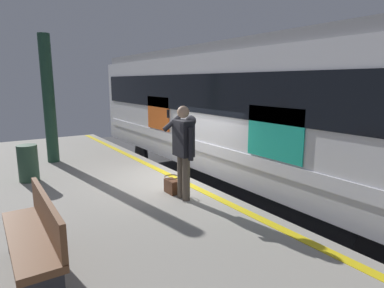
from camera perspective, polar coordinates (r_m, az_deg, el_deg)
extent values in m
plane|color=#3D3D3F|center=(7.78, -0.31, -12.63)|extent=(23.56, 23.56, 0.00)
cube|color=#9E998E|center=(6.77, -15.78, -12.41)|extent=(14.74, 4.21, 0.95)
cube|color=yellow|center=(7.30, -2.30, -6.26)|extent=(14.45, 0.16, 0.01)
cube|color=slate|center=(8.38, 6.33, -10.34)|extent=(19.17, 0.08, 0.16)
cube|color=slate|center=(9.31, 13.22, -8.35)|extent=(19.17, 0.08, 0.16)
cube|color=silver|center=(8.46, 9.56, 5.58)|extent=(12.69, 2.75, 2.78)
cube|color=gray|center=(8.46, 9.89, 15.82)|extent=(12.43, 2.53, 0.24)
cube|color=black|center=(7.56, 1.83, 8.80)|extent=(12.05, 0.03, 0.90)
cube|color=silver|center=(7.71, 1.78, -0.54)|extent=(12.05, 0.03, 0.24)
cube|color=#19A58C|center=(5.95, 14.19, 1.81)|extent=(1.29, 0.02, 0.94)
cube|color=#D85919|center=(9.50, -5.99, 5.41)|extent=(1.29, 0.02, 0.94)
cylinder|color=black|center=(11.57, -8.89, -1.80)|extent=(0.84, 0.12, 0.84)
cylinder|color=black|center=(12.62, 0.22, -0.61)|extent=(0.84, 0.12, 0.84)
cylinder|color=black|center=(5.67, 30.49, -17.19)|extent=(0.84, 0.12, 0.84)
cylinder|color=brown|center=(5.97, -1.03, -6.11)|extent=(0.14, 0.14, 0.82)
cylinder|color=brown|center=(6.12, -1.94, -5.69)|extent=(0.14, 0.14, 0.82)
cube|color=black|center=(5.87, -1.52, 1.00)|extent=(0.40, 0.24, 0.65)
sphere|color=black|center=(5.91, -0.22, 4.08)|extent=(0.20, 0.20, 0.20)
sphere|color=tan|center=(5.81, -1.55, 5.64)|extent=(0.22, 0.22, 0.22)
cylinder|color=black|center=(5.68, -0.19, -0.01)|extent=(0.09, 0.09, 0.59)
cylinder|color=black|center=(5.99, -3.36, 3.85)|extent=(0.09, 0.42, 0.33)
cube|color=black|center=(5.92, -4.21, 5.32)|extent=(0.07, 0.02, 0.15)
cube|color=#59331E|center=(6.44, -3.52, -7.44)|extent=(0.34, 0.19, 0.27)
torus|color=#59331E|center=(6.38, -3.54, -5.78)|extent=(0.31, 0.31, 0.02)
cylinder|color=#1E3F2D|center=(9.45, -23.83, 7.13)|extent=(0.31, 0.31, 3.37)
cube|color=brown|center=(4.17, -26.52, -14.55)|extent=(1.74, 0.44, 0.08)
cube|color=brown|center=(4.09, -24.15, -11.02)|extent=(1.74, 0.06, 0.40)
cube|color=#333338|center=(4.89, -27.35, -13.67)|extent=(0.06, 0.40, 0.45)
cylinder|color=#2D4C38|center=(7.96, -26.81, -3.01)|extent=(0.42, 0.42, 0.80)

